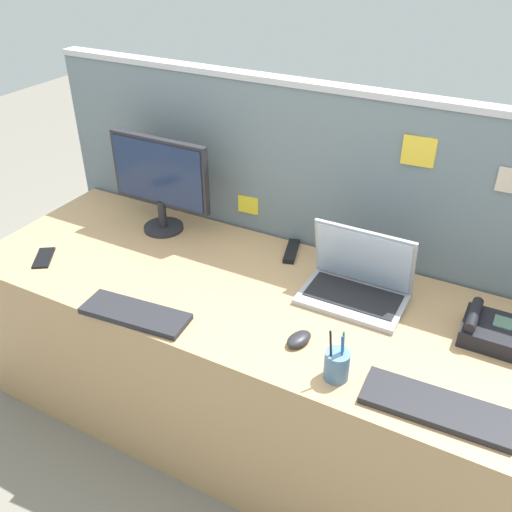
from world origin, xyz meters
name	(u,v)px	position (x,y,z in m)	size (l,w,h in m)	color
ground_plane	(251,421)	(0.00, 0.00, 0.00)	(10.00, 10.00, 0.00)	slate
desk	(250,361)	(0.00, 0.00, 0.36)	(2.23, 0.79, 0.72)	tan
cubicle_divider	(298,242)	(0.00, 0.44, 0.70)	(2.34, 0.08, 1.39)	slate
desktop_monitor	(160,178)	(-0.56, 0.23, 0.96)	(0.47, 0.17, 0.42)	#232328
laptop	(357,280)	(0.36, 0.15, 0.79)	(0.37, 0.24, 0.26)	#9EA0A8
desk_phone	(491,330)	(0.83, 0.13, 0.75)	(0.19, 0.18, 0.10)	black
keyboard_main	(135,314)	(-0.28, -0.33, 0.73)	(0.39, 0.13, 0.02)	#232328
keyboard_spare	(436,407)	(0.75, -0.26, 0.73)	(0.42, 0.14, 0.02)	#232328
computer_mouse_right_hand	(299,339)	(0.29, -0.19, 0.74)	(0.06, 0.10, 0.03)	#232328
pen_cup	(337,365)	(0.45, -0.28, 0.77)	(0.08, 0.08, 0.18)	#4C7093
cell_phone_black_slab	(44,258)	(-0.84, -0.21, 0.72)	(0.06, 0.15, 0.01)	black
tv_remote	(291,251)	(0.03, 0.31, 0.73)	(0.04, 0.17, 0.02)	black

